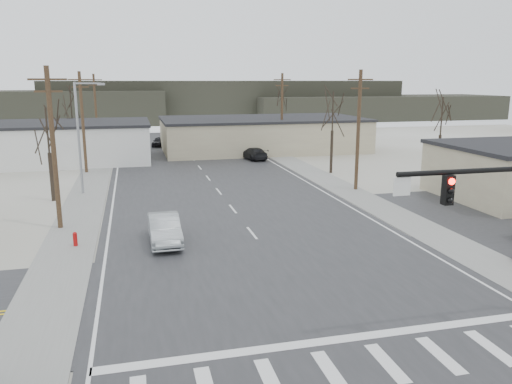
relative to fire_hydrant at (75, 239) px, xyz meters
The scene contains 25 objects.
ground 12.97m from the fire_hydrant, 38.11° to the right, with size 140.00×140.00×0.00m, color silver.
main_road 12.38m from the fire_hydrant, 34.46° to the left, with size 18.00×110.00×0.05m, color #292A2C.
cross_road 12.97m from the fire_hydrant, 38.11° to the right, with size 90.00×10.00×0.04m, color #292A2C.
sidewalk_left 12.01m from the fire_hydrant, 91.91° to the left, with size 3.00×90.00×0.06m, color gray.
sidewalk_right 24.02m from the fire_hydrant, 29.98° to the left, with size 3.00×90.00×0.06m, color gray.
fire_hydrant is the anchor object (origin of this frame).
building_left_far 32.57m from the fire_hydrant, 100.27° to the left, with size 22.30×12.30×4.50m.
building_right_far 41.32m from the fire_hydrant, 60.70° to the left, with size 26.30×14.30×4.30m.
upole_left_b 6.36m from the fire_hydrant, 108.00° to the left, with size 2.20×0.30×10.00m.
upole_left_c 24.50m from the fire_hydrant, 93.10° to the left, with size 2.20×0.30×10.00m.
upole_left_d 44.28m from the fire_hydrant, 91.69° to the left, with size 2.20×0.30×10.00m.
upole_right_a 24.37m from the fire_hydrant, 24.74° to the left, with size 2.20×0.30×10.00m.
upole_right_b 38.96m from the fire_hydrant, 55.86° to the left, with size 2.20×0.30×10.00m.
streetlight_main 14.76m from the fire_hydrant, 92.46° to the left, with size 2.40×0.25×9.00m.
tree_left_near 13.22m from the fire_hydrant, 103.13° to the left, with size 3.30×3.30×7.35m.
tree_right_mid 29.48m from the fire_hydrant, 38.41° to the left, with size 3.74×3.74×8.33m.
tree_left_far 38.63m from the fire_hydrant, 95.71° to the left, with size 3.96×3.96×8.82m.
tree_right_far 50.96m from the fire_hydrant, 60.20° to the left, with size 3.52×3.52×7.84m.
tree_lot 35.48m from the fire_hydrant, 23.50° to the left, with size 3.52×3.52×7.84m.
hill_center 91.63m from the fire_hydrant, 74.02° to the left, with size 80.00×18.00×9.00m, color #333026.
hill_right 101.75m from the fire_hydrant, 53.72° to the left, with size 60.00×18.00×5.50m, color #333026.
sedan_crossing 4.97m from the fire_hydrant, ahead, with size 1.69×4.84×1.60m, color #8F9598.
car_far_a 32.98m from the fire_hydrant, 58.75° to the left, with size 1.95×4.79×1.39m, color black.
car_far_b 43.56m from the fire_hydrant, 80.74° to the left, with size 1.53×3.80×1.29m, color black.
car_parked_dark_a 30.24m from the fire_hydrant, ahead, with size 1.84×4.58×1.56m, color black.
Camera 1 is at (-6.75, -20.33, 9.16)m, focal length 35.00 mm.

